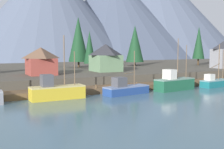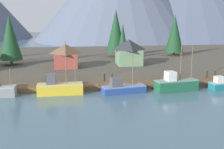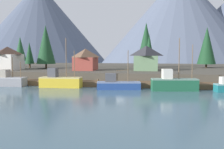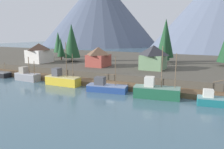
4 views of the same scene
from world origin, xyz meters
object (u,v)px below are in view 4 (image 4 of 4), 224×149
fishing_boat_grey (27,76)px  fishing_boat_yellow (62,80)px  conifer_centre (61,47)px  fishing_boat_teal (220,101)px  conifer_near_right (58,42)px  conifer_mid_left (166,38)px  conifer_back_left (165,46)px  fishing_boat_green (156,91)px  fishing_boat_blue (106,87)px  house_green (153,57)px  house_white (39,53)px  conifer_back_right (72,41)px  house_red (98,56)px

fishing_boat_grey → fishing_boat_yellow: 11.07m
conifer_centre → fishing_boat_teal: bearing=-23.5°
fishing_boat_yellow → conifer_near_right: size_ratio=1.01×
conifer_mid_left → conifer_back_left: bearing=-77.4°
fishing_boat_green → conifer_back_left: size_ratio=0.98×
fishing_boat_blue → house_green: bearing=65.4°
fishing_boat_blue → fishing_boat_green: bearing=-9.5°
house_green → house_white: 35.73m
fishing_boat_grey → house_green: bearing=31.3°
conifer_back_right → conifer_centre: 6.49m
fishing_boat_blue → fishing_boat_green: fishing_boat_green is taller
fishing_boat_grey → fishing_boat_teal: bearing=-0.2°
conifer_near_right → conifer_back_left: (40.71, -1.43, -0.28)m
conifer_near_right → conifer_centre: size_ratio=1.28×
fishing_boat_grey → house_white: bearing=123.2°
fishing_boat_yellow → house_white: 23.83m
fishing_boat_blue → fishing_boat_green: (10.26, 0.03, 0.37)m
fishing_boat_grey → fishing_boat_yellow: bearing=-0.1°
house_green → fishing_boat_grey: bearing=-149.1°
house_white → fishing_boat_teal: bearing=-14.6°
house_green → conifer_back_left: bearing=88.2°
fishing_boat_blue → house_white: 34.26m
fishing_boat_teal → house_white: bearing=156.3°
fishing_boat_green → fishing_boat_teal: 10.52m
conifer_centre → house_red: bearing=-20.6°
fishing_boat_blue → fishing_boat_teal: fishing_boat_teal is taller
conifer_mid_left → house_red: bearing=-129.5°
fishing_boat_grey → conifer_mid_left: (26.40, 31.49, 8.88)m
fishing_boat_green → house_red: bearing=135.0°
house_green → conifer_mid_left: conifer_mid_left is taller
fishing_boat_teal → fishing_boat_yellow: bearing=170.2°
fishing_boat_green → house_white: fishing_boat_green is taller
fishing_boat_yellow → house_green: bearing=44.0°
house_green → house_red: size_ratio=1.08×
fishing_boat_teal → fishing_boat_grey: bearing=170.2°
fishing_boat_green → conifer_centre: bearing=141.6°
conifer_back_left → conifer_back_right: size_ratio=0.80×
fishing_boat_grey → conifer_centre: bearing=107.6°
house_green → conifer_centre: (-33.81, 5.06, 1.18)m
house_green → conifer_mid_left: bearing=93.1°
fishing_boat_grey → fishing_boat_blue: bearing=-1.4°
fishing_boat_green → conifer_centre: size_ratio=1.27×
conifer_centre → house_green: bearing=-8.5°
fishing_boat_grey → conifer_back_left: 38.76m
fishing_boat_yellow → fishing_boat_grey: bearing=178.0°
fishing_boat_yellow → conifer_back_left: bearing=56.8°
fishing_boat_yellow → conifer_back_right: size_ratio=0.80×
fishing_boat_green → conifer_back_left: 28.46m
conifer_back_left → conifer_centre: bearing=-171.5°
fishing_boat_blue → house_green: (4.53, 17.02, 4.67)m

